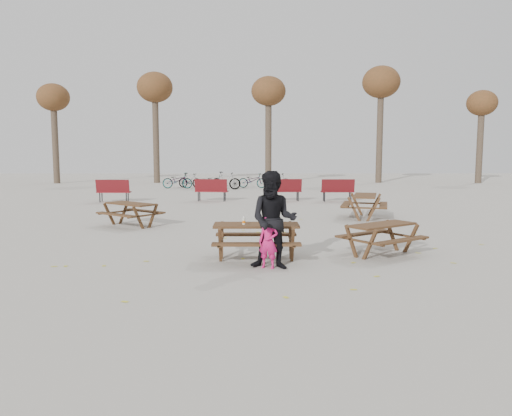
{
  "coord_description": "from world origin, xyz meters",
  "views": [
    {
      "loc": [
        -0.07,
        -10.45,
        2.33
      ],
      "look_at": [
        0.0,
        1.0,
        1.0
      ],
      "focal_mm": 35.0,
      "sensor_mm": 36.0,
      "label": 1
    }
  ],
  "objects_px": {
    "soda_bottle": "(244,221)",
    "child": "(268,242)",
    "picnic_table_north": "(131,215)",
    "adult": "(274,220)",
    "picnic_table_far": "(365,206)",
    "picnic_table_east": "(382,239)",
    "food_tray": "(271,224)",
    "main_picnic_table": "(256,233)"
  },
  "relations": [
    {
      "from": "child",
      "to": "soda_bottle",
      "type": "bearing_deg",
      "value": 144.72
    },
    {
      "from": "food_tray",
      "to": "child",
      "type": "relative_size",
      "value": 0.17
    },
    {
      "from": "food_tray",
      "to": "picnic_table_east",
      "type": "height_order",
      "value": "food_tray"
    },
    {
      "from": "soda_bottle",
      "to": "child",
      "type": "xyz_separation_m",
      "value": [
        0.5,
        -0.66,
        -0.31
      ]
    },
    {
      "from": "child",
      "to": "picnic_table_north",
      "type": "distance_m",
      "value": 6.86
    },
    {
      "from": "adult",
      "to": "picnic_table_east",
      "type": "distance_m",
      "value": 2.85
    },
    {
      "from": "adult",
      "to": "picnic_table_east",
      "type": "bearing_deg",
      "value": 39.45
    },
    {
      "from": "adult",
      "to": "picnic_table_east",
      "type": "xyz_separation_m",
      "value": [
        2.47,
        1.29,
        -0.62
      ]
    },
    {
      "from": "child",
      "to": "picnic_table_north",
      "type": "bearing_deg",
      "value": 144.23
    },
    {
      "from": "main_picnic_table",
      "to": "food_tray",
      "type": "height_order",
      "value": "food_tray"
    },
    {
      "from": "main_picnic_table",
      "to": "picnic_table_east",
      "type": "distance_m",
      "value": 2.86
    },
    {
      "from": "food_tray",
      "to": "child",
      "type": "distance_m",
      "value": 0.62
    },
    {
      "from": "picnic_table_far",
      "to": "food_tray",
      "type": "bearing_deg",
      "value": 167.79
    },
    {
      "from": "food_tray",
      "to": "child",
      "type": "xyz_separation_m",
      "value": [
        -0.07,
        -0.55,
        -0.26
      ]
    },
    {
      "from": "adult",
      "to": "picnic_table_far",
      "type": "height_order",
      "value": "adult"
    },
    {
      "from": "picnic_table_east",
      "to": "picnic_table_far",
      "type": "height_order",
      "value": "picnic_table_far"
    },
    {
      "from": "soda_bottle",
      "to": "food_tray",
      "type": "bearing_deg",
      "value": -11.09
    },
    {
      "from": "food_tray",
      "to": "adult",
      "type": "bearing_deg",
      "value": -86.67
    },
    {
      "from": "picnic_table_east",
      "to": "picnic_table_north",
      "type": "xyz_separation_m",
      "value": [
        -6.64,
        4.27,
        0.01
      ]
    },
    {
      "from": "soda_bottle",
      "to": "child",
      "type": "bearing_deg",
      "value": -53.12
    },
    {
      "from": "adult",
      "to": "picnic_table_far",
      "type": "relative_size",
      "value": 1.03
    },
    {
      "from": "main_picnic_table",
      "to": "picnic_table_far",
      "type": "distance_m",
      "value": 7.59
    },
    {
      "from": "picnic_table_north",
      "to": "main_picnic_table",
      "type": "bearing_deg",
      "value": -13.45
    },
    {
      "from": "main_picnic_table",
      "to": "child",
      "type": "xyz_separation_m",
      "value": [
        0.23,
        -0.74,
        -0.05
      ]
    },
    {
      "from": "child",
      "to": "picnic_table_north",
      "type": "relative_size",
      "value": 0.64
    },
    {
      "from": "picnic_table_far",
      "to": "main_picnic_table",
      "type": "bearing_deg",
      "value": 165.12
    },
    {
      "from": "picnic_table_far",
      "to": "picnic_table_north",
      "type": "bearing_deg",
      "value": 118.31
    },
    {
      "from": "adult",
      "to": "child",
      "type": "bearing_deg",
      "value": 170.9
    },
    {
      "from": "picnic_table_east",
      "to": "picnic_table_north",
      "type": "relative_size",
      "value": 0.97
    },
    {
      "from": "soda_bottle",
      "to": "picnic_table_far",
      "type": "xyz_separation_m",
      "value": [
        4.04,
        6.66,
        -0.44
      ]
    },
    {
      "from": "main_picnic_table",
      "to": "picnic_table_north",
      "type": "relative_size",
      "value": 1.08
    },
    {
      "from": "main_picnic_table",
      "to": "adult",
      "type": "bearing_deg",
      "value": -66.68
    },
    {
      "from": "picnic_table_north",
      "to": "picnic_table_east",
      "type": "bearing_deg",
      "value": 5.07
    },
    {
      "from": "picnic_table_north",
      "to": "adult",
      "type": "bearing_deg",
      "value": -15.31
    },
    {
      "from": "child",
      "to": "adult",
      "type": "distance_m",
      "value": 0.45
    },
    {
      "from": "food_tray",
      "to": "soda_bottle",
      "type": "height_order",
      "value": "soda_bottle"
    },
    {
      "from": "main_picnic_table",
      "to": "food_tray",
      "type": "xyz_separation_m",
      "value": [
        0.3,
        -0.19,
        0.21
      ]
    },
    {
      "from": "main_picnic_table",
      "to": "soda_bottle",
      "type": "relative_size",
      "value": 10.59
    },
    {
      "from": "child",
      "to": "picnic_table_far",
      "type": "relative_size",
      "value": 0.57
    },
    {
      "from": "soda_bottle",
      "to": "picnic_table_east",
      "type": "xyz_separation_m",
      "value": [
        3.07,
        0.59,
        -0.5
      ]
    },
    {
      "from": "child",
      "to": "food_tray",
      "type": "bearing_deg",
      "value": 100.99
    },
    {
      "from": "picnic_table_east",
      "to": "soda_bottle",
      "type": "bearing_deg",
      "value": 156.13
    }
  ]
}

